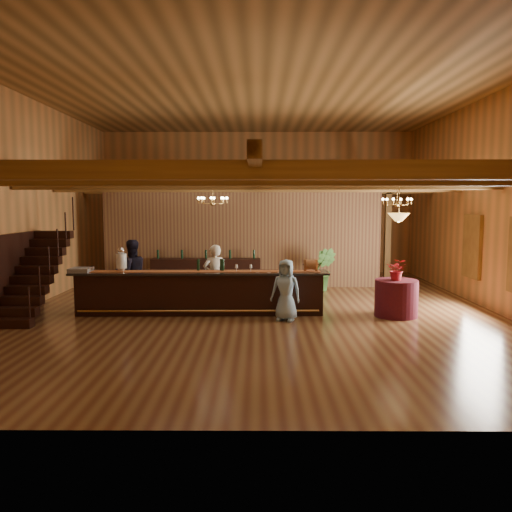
{
  "coord_description": "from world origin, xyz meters",
  "views": [
    {
      "loc": [
        0.05,
        -12.74,
        2.71
      ],
      "look_at": [
        -0.03,
        0.8,
        1.3
      ],
      "focal_mm": 35.0,
      "sensor_mm": 36.0,
      "label": 1
    }
  ],
  "objects_px": {
    "chandelier_right": "(397,201)",
    "floor_plant": "(323,269)",
    "raffle_drum": "(311,265)",
    "pendant_lamp": "(399,217)",
    "round_table": "(396,298)",
    "chandelier_left": "(213,200)",
    "staff_second": "(131,273)",
    "guest": "(286,290)",
    "beverage_dispenser": "(121,260)",
    "tasting_bar": "(200,292)",
    "backbar_shelf": "(206,274)",
    "bartender": "(215,276)"
  },
  "relations": [
    {
      "from": "chandelier_left",
      "to": "staff_second",
      "type": "xyz_separation_m",
      "value": [
        -2.13,
        -0.44,
        -1.93
      ]
    },
    {
      "from": "backbar_shelf",
      "to": "chandelier_right",
      "type": "xyz_separation_m",
      "value": [
        5.43,
        -2.26,
        2.3
      ]
    },
    {
      "from": "tasting_bar",
      "to": "guest",
      "type": "relative_size",
      "value": 4.4
    },
    {
      "from": "round_table",
      "to": "pendant_lamp",
      "type": "relative_size",
      "value": 1.14
    },
    {
      "from": "round_table",
      "to": "chandelier_left",
      "type": "xyz_separation_m",
      "value": [
        -4.58,
        1.58,
        2.37
      ]
    },
    {
      "from": "tasting_bar",
      "to": "guest",
      "type": "height_order",
      "value": "guest"
    },
    {
      "from": "guest",
      "to": "round_table",
      "type": "bearing_deg",
      "value": 28.99
    },
    {
      "from": "tasting_bar",
      "to": "floor_plant",
      "type": "relative_size",
      "value": 4.65
    },
    {
      "from": "round_table",
      "to": "bartender",
      "type": "xyz_separation_m",
      "value": [
        -4.49,
        1.01,
        0.39
      ]
    },
    {
      "from": "beverage_dispenser",
      "to": "floor_plant",
      "type": "xyz_separation_m",
      "value": [
        5.41,
        3.26,
        -0.66
      ]
    },
    {
      "from": "chandelier_right",
      "to": "floor_plant",
      "type": "distance_m",
      "value": 3.33
    },
    {
      "from": "chandelier_left",
      "to": "pendant_lamp",
      "type": "height_order",
      "value": "same"
    },
    {
      "from": "staff_second",
      "to": "floor_plant",
      "type": "xyz_separation_m",
      "value": [
        5.39,
        2.41,
        -0.21
      ]
    },
    {
      "from": "raffle_drum",
      "to": "tasting_bar",
      "type": "bearing_deg",
      "value": 179.87
    },
    {
      "from": "round_table",
      "to": "pendant_lamp",
      "type": "height_order",
      "value": "pendant_lamp"
    },
    {
      "from": "raffle_drum",
      "to": "guest",
      "type": "relative_size",
      "value": 0.24
    },
    {
      "from": "bartender",
      "to": "guest",
      "type": "distance_m",
      "value": 2.31
    },
    {
      "from": "beverage_dispenser",
      "to": "chandelier_left",
      "type": "xyz_separation_m",
      "value": [
        2.15,
        1.29,
        1.48
      ]
    },
    {
      "from": "raffle_drum",
      "to": "backbar_shelf",
      "type": "bearing_deg",
      "value": 129.18
    },
    {
      "from": "pendant_lamp",
      "to": "staff_second",
      "type": "relative_size",
      "value": 0.51
    },
    {
      "from": "tasting_bar",
      "to": "beverage_dispenser",
      "type": "height_order",
      "value": "beverage_dispenser"
    },
    {
      "from": "bartender",
      "to": "staff_second",
      "type": "height_order",
      "value": "staff_second"
    },
    {
      "from": "floor_plant",
      "to": "beverage_dispenser",
      "type": "bearing_deg",
      "value": -148.9
    },
    {
      "from": "tasting_bar",
      "to": "floor_plant",
      "type": "bearing_deg",
      "value": 42.58
    },
    {
      "from": "guest",
      "to": "chandelier_left",
      "type": "bearing_deg",
      "value": 152.33
    },
    {
      "from": "raffle_drum",
      "to": "pendant_lamp",
      "type": "relative_size",
      "value": 0.38
    },
    {
      "from": "beverage_dispenser",
      "to": "round_table",
      "type": "bearing_deg",
      "value": -2.48
    },
    {
      "from": "staff_second",
      "to": "chandelier_right",
      "type": "bearing_deg",
      "value": 153.19
    },
    {
      "from": "backbar_shelf",
      "to": "bartender",
      "type": "relative_size",
      "value": 2.09
    },
    {
      "from": "tasting_bar",
      "to": "guest",
      "type": "xyz_separation_m",
      "value": [
        2.08,
        -0.72,
        0.18
      ]
    },
    {
      "from": "beverage_dispenser",
      "to": "chandelier_left",
      "type": "distance_m",
      "value": 2.91
    },
    {
      "from": "tasting_bar",
      "to": "round_table",
      "type": "xyz_separation_m",
      "value": [
        4.79,
        -0.27,
        -0.09
      ]
    },
    {
      "from": "backbar_shelf",
      "to": "chandelier_right",
      "type": "bearing_deg",
      "value": -22.09
    },
    {
      "from": "raffle_drum",
      "to": "beverage_dispenser",
      "type": "bearing_deg",
      "value": 179.66
    },
    {
      "from": "chandelier_left",
      "to": "pendant_lamp",
      "type": "xyz_separation_m",
      "value": [
        4.58,
        -1.58,
        -0.42
      ]
    },
    {
      "from": "bartender",
      "to": "beverage_dispenser",
      "type": "bearing_deg",
      "value": 0.42
    },
    {
      "from": "raffle_drum",
      "to": "backbar_shelf",
      "type": "height_order",
      "value": "raffle_drum"
    },
    {
      "from": "pendant_lamp",
      "to": "floor_plant",
      "type": "bearing_deg",
      "value": 110.37
    },
    {
      "from": "tasting_bar",
      "to": "round_table",
      "type": "relative_size",
      "value": 6.16
    },
    {
      "from": "chandelier_left",
      "to": "raffle_drum",
      "type": "bearing_deg",
      "value": -27.64
    },
    {
      "from": "raffle_drum",
      "to": "staff_second",
      "type": "height_order",
      "value": "staff_second"
    },
    {
      "from": "beverage_dispenser",
      "to": "staff_second",
      "type": "height_order",
      "value": "staff_second"
    },
    {
      "from": "tasting_bar",
      "to": "pendant_lamp",
      "type": "distance_m",
      "value": 5.14
    },
    {
      "from": "pendant_lamp",
      "to": "staff_second",
      "type": "xyz_separation_m",
      "value": [
        -6.71,
        1.14,
        -1.51
      ]
    },
    {
      "from": "pendant_lamp",
      "to": "raffle_drum",
      "type": "bearing_deg",
      "value": 172.7
    },
    {
      "from": "raffle_drum",
      "to": "floor_plant",
      "type": "bearing_deg",
      "value": 77.39
    },
    {
      "from": "pendant_lamp",
      "to": "bartender",
      "type": "relative_size",
      "value": 0.54
    },
    {
      "from": "round_table",
      "to": "pendant_lamp",
      "type": "bearing_deg",
      "value": 0.0
    },
    {
      "from": "bartender",
      "to": "raffle_drum",
      "type": "bearing_deg",
      "value": 145.61
    },
    {
      "from": "backbar_shelf",
      "to": "round_table",
      "type": "bearing_deg",
      "value": -37.32
    }
  ]
}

